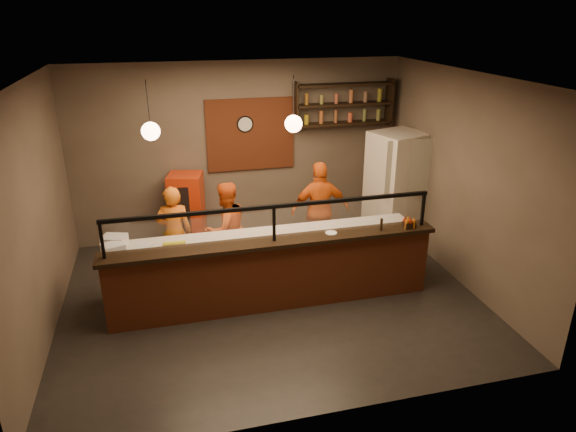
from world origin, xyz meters
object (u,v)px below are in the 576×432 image
object	(u,v)px
cook_left	(174,233)
pepper_mill	(381,224)
cook_right	(320,210)
pizza_dough	(285,236)
cook_mid	(226,229)
fridge	(396,189)
wall_clock	(245,124)
red_cooler	(187,210)
condiment_caddy	(409,225)

from	to	relation	value
cook_left	pepper_mill	distance (m)	3.19
cook_right	pizza_dough	bearing A→B (deg)	54.72
cook_mid	fridge	distance (m)	3.16
cook_mid	fridge	xyz separation A→B (m)	(3.11, 0.47, 0.25)
wall_clock	fridge	world-z (taller)	wall_clock
wall_clock	red_cooler	xyz separation A→B (m)	(-1.14, -0.31, -1.43)
wall_clock	cook_left	bearing A→B (deg)	-133.89
condiment_caddy	fridge	bearing A→B (deg)	70.57
wall_clock	pizza_dough	size ratio (longest dim) A/B	0.65
wall_clock	cook_left	xyz separation A→B (m)	(-1.41, -1.47, -1.34)
pizza_dough	pepper_mill	world-z (taller)	pepper_mill
pizza_dough	cook_right	bearing A→B (deg)	49.87
wall_clock	condiment_caddy	distance (m)	3.53
cook_left	red_cooler	distance (m)	1.19
red_cooler	pepper_mill	distance (m)	3.64
cook_mid	condiment_caddy	bearing A→B (deg)	128.91
fridge	condiment_caddy	distance (m)	1.82
condiment_caddy	pepper_mill	world-z (taller)	pepper_mill
fridge	red_cooler	distance (m)	3.74
pizza_dough	pepper_mill	xyz separation A→B (m)	(1.30, -0.47, 0.24)
pizza_dough	condiment_caddy	size ratio (longest dim) A/B	2.83
wall_clock	cook_right	xyz separation A→B (m)	(1.02, -1.31, -1.26)
wall_clock	fridge	bearing A→B (deg)	-23.60
cook_mid	fridge	size ratio (longest dim) A/B	0.76
cook_right	pizza_dough	size ratio (longest dim) A/B	3.66
pepper_mill	condiment_caddy	bearing A→B (deg)	-0.60
cook_mid	red_cooler	world-z (taller)	cook_mid
wall_clock	cook_right	bearing A→B (deg)	-52.02
wall_clock	pizza_dough	xyz separation A→B (m)	(0.17, -2.33, -1.19)
red_cooler	pizza_dough	distance (m)	2.42
pizza_dough	condiment_caddy	world-z (taller)	condiment_caddy
cook_left	red_cooler	world-z (taller)	cook_left
wall_clock	cook_right	size ratio (longest dim) A/B	0.18
cook_mid	pepper_mill	world-z (taller)	cook_mid
cook_mid	condiment_caddy	xyz separation A→B (m)	(2.51, -1.24, 0.33)
fridge	red_cooler	size ratio (longest dim) A/B	1.53
cook_left	fridge	xyz separation A→B (m)	(3.91, 0.38, 0.26)
wall_clock	pizza_dough	bearing A→B (deg)	-85.93
fridge	condiment_caddy	bearing A→B (deg)	-127.19
cook_mid	pepper_mill	size ratio (longest dim) A/B	8.55
condiment_caddy	cook_left	bearing A→B (deg)	158.01
wall_clock	cook_mid	distance (m)	2.14
wall_clock	pizza_dough	distance (m)	2.62
fridge	cook_left	bearing A→B (deg)	167.72
cook_mid	pepper_mill	bearing A→B (deg)	124.45
cook_left	red_cooler	xyz separation A→B (m)	(0.27, 1.16, -0.09)
fridge	red_cooler	world-z (taller)	fridge
fridge	red_cooler	bearing A→B (deg)	150.11
cook_right	pizza_dough	world-z (taller)	cook_right
cook_left	cook_right	xyz separation A→B (m)	(2.44, 0.16, 0.08)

